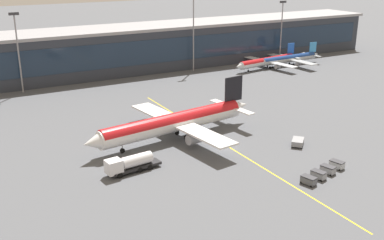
% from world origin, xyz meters
% --- Properties ---
extents(ground_plane, '(700.00, 700.00, 0.00)m').
position_xyz_m(ground_plane, '(0.00, 0.00, 0.00)').
color(ground_plane, '#515459').
extents(apron_lead_in_line, '(0.70, 80.00, 0.01)m').
position_xyz_m(apron_lead_in_line, '(1.19, 2.00, 0.00)').
color(apron_lead_in_line, yellow).
rests_on(apron_lead_in_line, ground_plane).
extents(terminal_building, '(196.89, 20.36, 15.40)m').
position_xyz_m(terminal_building, '(14.76, 76.99, 7.72)').
color(terminal_building, '#2D333D').
rests_on(terminal_building, ground_plane).
extents(main_airliner, '(42.74, 34.00, 11.59)m').
position_xyz_m(main_airliner, '(-6.68, 9.39, 3.89)').
color(main_airliner, white).
rests_on(main_airliner, ground_plane).
extents(fuel_tanker, '(11.01, 3.65, 3.25)m').
position_xyz_m(fuel_tanker, '(-21.64, -1.68, 1.75)').
color(fuel_tanker, '#232326').
rests_on(fuel_tanker, ground_plane).
extents(pushback_tug, '(4.35, 4.27, 1.40)m').
position_xyz_m(pushback_tug, '(14.53, -6.55, 0.85)').
color(pushback_tug, gray).
rests_on(pushback_tug, ground_plane).
extents(baggage_cart_0, '(2.19, 2.96, 1.48)m').
position_xyz_m(baggage_cart_0, '(4.03, -21.44, 0.78)').
color(baggage_cart_0, '#595B60').
rests_on(baggage_cart_0, ground_plane).
extents(baggage_cart_1, '(2.19, 2.96, 1.48)m').
position_xyz_m(baggage_cart_1, '(7.12, -20.62, 0.78)').
color(baggage_cart_1, gray).
rests_on(baggage_cart_1, ground_plane).
extents(baggage_cart_2, '(2.19, 2.96, 1.48)m').
position_xyz_m(baggage_cart_2, '(10.21, -19.79, 0.78)').
color(baggage_cart_2, gray).
rests_on(baggage_cart_2, ground_plane).
extents(baggage_cart_3, '(2.19, 2.96, 1.48)m').
position_xyz_m(baggage_cart_3, '(13.31, -18.97, 0.78)').
color(baggage_cart_3, '#B2B7BC').
rests_on(baggage_cart_3, ground_plane).
extents(commuter_jet_far, '(29.74, 23.65, 7.59)m').
position_xyz_m(commuter_jet_far, '(64.41, 55.64, 2.59)').
color(commuter_jet_far, '#B2B7BC').
rests_on(commuter_jet_far, ground_plane).
extents(commuter_jet_near, '(30.81, 24.58, 7.82)m').
position_xyz_m(commuter_jet_near, '(54.57, 55.97, 2.59)').
color(commuter_jet_near, silver).
rests_on(commuter_jet_near, ground_plane).
extents(apron_light_mast_0, '(2.80, 0.50, 23.33)m').
position_xyz_m(apron_light_mast_0, '(-28.95, 65.03, 13.65)').
color(apron_light_mast_0, gray).
rests_on(apron_light_mast_0, ground_plane).
extents(apron_light_mast_1, '(2.80, 0.50, 22.62)m').
position_xyz_m(apron_light_mast_1, '(67.56, 65.03, 13.28)').
color(apron_light_mast_1, gray).
rests_on(apron_light_mast_1, ground_plane).
extents(apron_light_mast_2, '(2.80, 0.50, 26.62)m').
position_xyz_m(apron_light_mast_2, '(28.95, 65.03, 15.35)').
color(apron_light_mast_2, gray).
rests_on(apron_light_mast_2, ground_plane).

